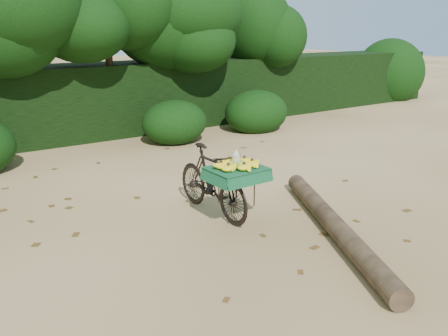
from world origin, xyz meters
TOP-DOWN VIEW (x-y plane):
  - ground at (0.00, 0.00)m, footprint 80.00×80.00m
  - vendor_bicycle at (-0.27, -0.05)m, footprint 0.75×1.78m
  - fallen_log at (0.68, -1.57)m, footprint 1.93×3.44m
  - hedge_backdrop at (0.00, 6.30)m, footprint 26.00×1.80m
  - tree_row at (-0.65, 5.50)m, footprint 14.50×2.00m
  - bush_clumps at (0.50, 4.30)m, footprint 8.80×1.70m
  - leaf_litter at (0.00, 0.65)m, footprint 7.00×7.30m

SIDE VIEW (x-z plane):
  - ground at x=0.00m, z-range 0.00..0.00m
  - leaf_litter at x=0.00m, z-range 0.00..0.01m
  - fallen_log at x=0.68m, z-range 0.00..0.27m
  - bush_clumps at x=0.50m, z-range 0.00..0.90m
  - vendor_bicycle at x=-0.27m, z-range 0.01..1.06m
  - hedge_backdrop at x=0.00m, z-range 0.00..1.80m
  - tree_row at x=-0.65m, z-range 0.00..4.00m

